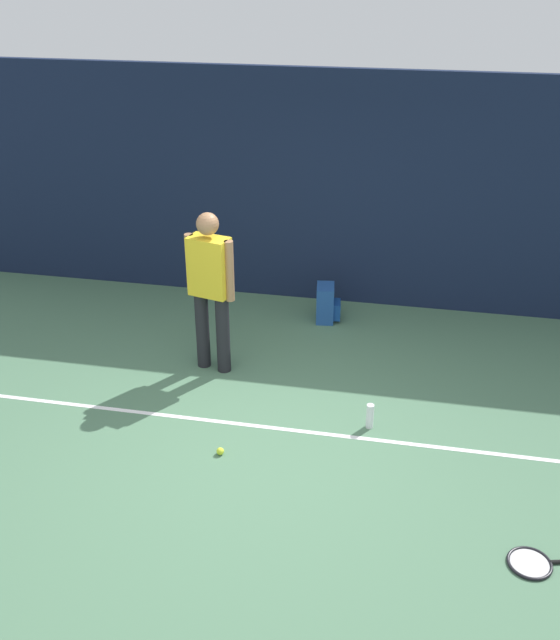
{
  "coord_description": "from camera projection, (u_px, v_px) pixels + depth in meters",
  "views": [
    {
      "loc": [
        1.11,
        -5.22,
        3.98
      ],
      "look_at": [
        0.0,
        0.4,
        1.0
      ],
      "focal_mm": 41.04,
      "sensor_mm": 36.0,
      "label": 1
    }
  ],
  "objects": [
    {
      "name": "tennis_racket",
      "position": [
        534.0,
        563.0,
        5.24
      ],
      "size": [
        0.64,
        0.39,
        0.03
      ],
      "rotation": [
        0.0,
        0.0,
        3.39
      ],
      "color": "black",
      "rests_on": "ground"
    },
    {
      "name": "water_bottle",
      "position": [
        370.0,
        416.0,
        6.67
      ],
      "size": [
        0.07,
        0.07,
        0.24
      ],
      "primitive_type": "cylinder",
      "color": "white",
      "rests_on": "ground"
    },
    {
      "name": "tennis_player",
      "position": [
        210.0,
        284.0,
        7.23
      ],
      "size": [
        0.52,
        0.31,
        1.7
      ],
      "rotation": [
        0.0,
        0.0,
        -0.24
      ],
      "color": "black",
      "rests_on": "ground"
    },
    {
      "name": "tennis_ball_near_player",
      "position": [
        220.0,
        451.0,
        6.36
      ],
      "size": [
        0.07,
        0.07,
        0.07
      ],
      "primitive_type": "sphere",
      "color": "#CCE033",
      "rests_on": "ground"
    },
    {
      "name": "ground_plane",
      "position": [
        271.0,
        439.0,
        6.57
      ],
      "size": [
        12.0,
        12.0,
        0.0
      ],
      "primitive_type": "plane",
      "color": "#4C7556"
    },
    {
      "name": "back_fence",
      "position": [
        323.0,
        191.0,
        8.55
      ],
      "size": [
        10.0,
        0.1,
        2.77
      ],
      "primitive_type": "cube",
      "color": "#141E38",
      "rests_on": "ground"
    },
    {
      "name": "backpack",
      "position": [
        327.0,
        304.0,
        8.54
      ],
      "size": [
        0.31,
        0.32,
        0.44
      ],
      "rotation": [
        0.0,
        0.0,
        1.7
      ],
      "color": "#1E478C",
      "rests_on": "ground"
    },
    {
      "name": "court_line",
      "position": [
        275.0,
        428.0,
        6.71
      ],
      "size": [
        9.0,
        0.05,
        0.0
      ],
      "primitive_type": "cube",
      "color": "white",
      "rests_on": "ground"
    }
  ]
}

